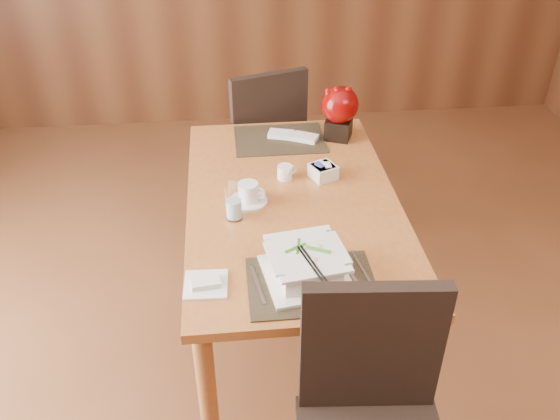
{
  "coord_description": "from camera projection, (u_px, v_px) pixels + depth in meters",
  "views": [
    {
      "loc": [
        -0.27,
        -1.5,
        2.14
      ],
      "look_at": [
        -0.08,
        0.35,
        0.87
      ],
      "focal_mm": 38.0,
      "sensor_mm": 36.0,
      "label": 1
    }
  ],
  "objects": [
    {
      "name": "dining_table",
      "position": [
        293.0,
        218.0,
        2.59
      ],
      "size": [
        0.9,
        1.5,
        0.75
      ],
      "color": "#B16631",
      "rests_on": "ground"
    },
    {
      "name": "napkins_far",
      "position": [
        295.0,
        136.0,
        2.98
      ],
      "size": [
        0.27,
        0.18,
        0.02
      ],
      "primitive_type": null,
      "rotation": [
        0.0,
        0.0,
        -0.4
      ],
      "color": "white",
      "rests_on": "dining_table"
    },
    {
      "name": "creamer_jug",
      "position": [
        285.0,
        172.0,
        2.66
      ],
      "size": [
        0.11,
        0.11,
        0.06
      ],
      "primitive_type": null,
      "rotation": [
        0.0,
        0.0,
        0.39
      ],
      "color": "white",
      "rests_on": "dining_table"
    },
    {
      "name": "far_chair",
      "position": [
        262.0,
        137.0,
        3.43
      ],
      "size": [
        0.57,
        0.58,
        0.98
      ],
      "rotation": [
        0.0,
        0.0,
        3.45
      ],
      "color": "black",
      "rests_on": "ground"
    },
    {
      "name": "soup_setting",
      "position": [
        306.0,
        265.0,
        2.08
      ],
      "size": [
        0.33,
        0.33,
        0.12
      ],
      "rotation": [
        0.0,
        0.0,
        0.15
      ],
      "color": "white",
      "rests_on": "dining_table"
    },
    {
      "name": "water_glass",
      "position": [
        234.0,
        202.0,
        2.37
      ],
      "size": [
        0.08,
        0.08,
        0.16
      ],
      "primitive_type": "cylinder",
      "rotation": [
        0.0,
        0.0,
        -0.23
      ],
      "color": "white",
      "rests_on": "dining_table"
    },
    {
      "name": "near_chair",
      "position": [
        372.0,
        418.0,
        1.84
      ],
      "size": [
        0.5,
        0.51,
        1.0
      ],
      "rotation": [
        0.0,
        0.0,
        -0.08
      ],
      "color": "black",
      "rests_on": "ground"
    },
    {
      "name": "placemat_far",
      "position": [
        280.0,
        139.0,
        2.98
      ],
      "size": [
        0.45,
        0.33,
        0.01
      ],
      "primitive_type": "cube",
      "color": "black",
      "rests_on": "dining_table"
    },
    {
      "name": "berry_decor",
      "position": [
        340.0,
        110.0,
        2.92
      ],
      "size": [
        0.18,
        0.18,
        0.27
      ],
      "rotation": [
        0.0,
        0.0,
        -0.39
      ],
      "color": "black",
      "rests_on": "dining_table"
    },
    {
      "name": "placemat_near",
      "position": [
        312.0,
        284.0,
        2.08
      ],
      "size": [
        0.45,
        0.33,
        0.01
      ],
      "primitive_type": "cube",
      "color": "black",
      "rests_on": "dining_table"
    },
    {
      "name": "coffee_cup",
      "position": [
        248.0,
        194.0,
        2.49
      ],
      "size": [
        0.16,
        0.16,
        0.09
      ],
      "rotation": [
        0.0,
        0.0,
        -0.42
      ],
      "color": "white",
      "rests_on": "dining_table"
    },
    {
      "name": "bread_plate",
      "position": [
        206.0,
        285.0,
        2.07
      ],
      "size": [
        0.16,
        0.16,
        0.01
      ],
      "primitive_type": "cube",
      "rotation": [
        0.0,
        0.0,
        -0.05
      ],
      "color": "white",
      "rests_on": "dining_table"
    },
    {
      "name": "sugar_caddy",
      "position": [
        323.0,
        171.0,
        2.66
      ],
      "size": [
        0.14,
        0.14,
        0.06
      ],
      "primitive_type": "cube",
      "rotation": [
        0.0,
        0.0,
        0.42
      ],
      "color": "white",
      "rests_on": "dining_table"
    }
  ]
}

